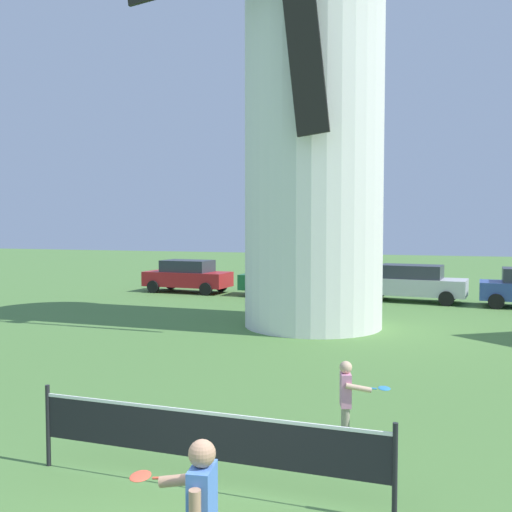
% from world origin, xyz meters
% --- Properties ---
extents(windmill, '(10.34, 5.10, 15.99)m').
position_xyz_m(windmill, '(-1.69, 13.40, 7.28)').
color(windmill, white).
rests_on(windmill, ground_plane).
extents(tennis_net, '(4.61, 0.06, 1.10)m').
position_xyz_m(tennis_net, '(-0.37, 1.81, 0.68)').
color(tennis_net, black).
rests_on(tennis_net, ground_plane).
extents(player_far, '(0.79, 0.40, 1.24)m').
position_xyz_m(player_far, '(1.03, 3.88, 0.70)').
color(player_far, '#9E937F').
rests_on(player_far, ground_plane).
extents(parked_car_red, '(4.21, 2.03, 1.56)m').
position_xyz_m(parked_car_red, '(-9.56, 20.56, 0.81)').
color(parked_car_red, red).
rests_on(parked_car_red, ground_plane).
extents(parked_car_green, '(4.40, 1.97, 1.56)m').
position_xyz_m(parked_car_green, '(-4.44, 20.46, 0.81)').
color(parked_car_green, '#1E6638').
rests_on(parked_car_green, ground_plane).
extents(parked_car_silver, '(4.64, 2.25, 1.56)m').
position_xyz_m(parked_car_silver, '(0.93, 20.60, 0.81)').
color(parked_car_silver, silver).
rests_on(parked_car_silver, ground_plane).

